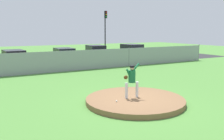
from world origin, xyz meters
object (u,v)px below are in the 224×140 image
pitcher_youth (132,78)px  parked_car_charcoal (96,54)px  baseball (117,101)px  parked_car_silver (132,52)px  parked_car_teal (64,57)px  parked_car_burgundy (14,59)px  traffic_light_far (105,26)px

pitcher_youth → parked_car_charcoal: (5.09, 14.56, -0.33)m
baseball → parked_car_silver: size_ratio=0.02×
parked_car_teal → parked_car_charcoal: bearing=7.8°
parked_car_burgundy → parked_car_teal: bearing=-7.8°
parked_car_burgundy → parked_car_teal: 4.59m
traffic_light_far → parked_car_charcoal: bearing=-130.0°
parked_car_charcoal → parked_car_burgundy: 8.20m
parked_car_charcoal → parked_car_burgundy: size_ratio=0.94×
pitcher_youth → baseball: size_ratio=21.52×
parked_car_silver → traffic_light_far: bearing=105.4°
parked_car_silver → traffic_light_far: traffic_light_far is taller
baseball → parked_car_teal: (2.37, 14.30, 0.50)m
parked_car_teal → parked_car_burgundy: bearing=172.2°
parked_car_burgundy → baseball: bearing=-81.7°
pitcher_youth → parked_car_silver: 16.97m
parked_car_burgundy → traffic_light_far: size_ratio=0.78×
pitcher_youth → traffic_light_far: size_ratio=0.28×
pitcher_youth → parked_car_charcoal: size_ratio=0.38×
baseball → parked_car_silver: 17.71m
parked_car_charcoal → parked_car_burgundy: parked_car_charcoal is taller
traffic_light_far → parked_car_teal: bearing=-147.9°
traffic_light_far → baseball: bearing=-116.3°
pitcher_youth → traffic_light_far: traffic_light_far is taller
parked_car_burgundy → parked_car_silver: parked_car_silver is taller
parked_car_silver → parked_car_charcoal: bearing=174.1°
pitcher_youth → parked_car_charcoal: 15.42m
baseball → parked_car_burgundy: size_ratio=0.02×
parked_car_teal → traffic_light_far: 8.62m
baseball → parked_car_teal: size_ratio=0.02×
pitcher_youth → parked_car_charcoal: pitcher_youth is taller
parked_car_burgundy → traffic_light_far: (11.37, 3.66, 3.09)m
parked_car_teal → traffic_light_far: size_ratio=0.71×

